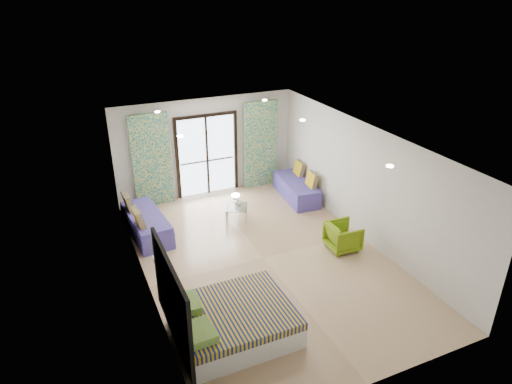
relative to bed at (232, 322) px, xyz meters
name	(u,v)px	position (x,y,z in m)	size (l,w,h in m)	color
floor	(264,258)	(1.48, 1.93, -0.28)	(5.00, 7.50, 0.01)	#A28260
ceiling	(265,140)	(1.48, 1.93, 2.42)	(5.00, 7.50, 0.01)	silver
wall_back	(206,147)	(1.48, 5.68, 1.07)	(5.00, 0.01, 2.70)	silver
wall_front	(379,314)	(1.48, -1.82, 1.07)	(5.00, 0.01, 2.70)	silver
wall_left	(142,227)	(-1.02, 1.93, 1.07)	(0.01, 7.50, 2.70)	silver
wall_right	(364,183)	(3.98, 1.93, 1.07)	(0.01, 7.50, 2.70)	silver
balcony_door	(207,150)	(1.48, 5.65, 0.98)	(1.76, 0.08, 2.28)	black
balcony_rail	(207,161)	(1.48, 5.66, 0.67)	(1.52, 0.03, 0.04)	#595451
curtain_left	(152,161)	(-0.07, 5.50, 0.97)	(1.00, 0.10, 2.50)	silver
curtain_right	(261,145)	(3.03, 5.50, 0.97)	(1.00, 0.10, 2.50)	silver
downlight_a	(235,195)	(0.08, -0.07, 2.39)	(0.12, 0.12, 0.02)	#FFE0B2
downlight_b	(390,166)	(2.88, -0.07, 2.39)	(0.12, 0.12, 0.02)	#FFE0B2
downlight_c	(180,136)	(0.08, 2.93, 2.39)	(0.12, 0.12, 0.02)	#FFE0B2
downlight_d	(302,120)	(2.88, 2.93, 2.39)	(0.12, 0.12, 0.02)	#FFE0B2
downlight_e	(157,112)	(0.08, 4.93, 2.39)	(0.12, 0.12, 0.02)	#FFE0B2
downlight_f	(265,100)	(2.88, 4.93, 2.39)	(0.12, 0.12, 0.02)	#FFE0B2
headboard	(172,300)	(-0.98, 0.00, 0.77)	(0.06, 2.10, 1.50)	black
switch_plate	(153,259)	(-0.99, 1.25, 0.77)	(0.02, 0.10, 0.10)	silver
bed	(232,322)	(0.00, 0.00, 0.00)	(1.96, 1.60, 0.67)	silver
daybed_left	(146,224)	(-0.64, 3.98, 0.01)	(0.90, 1.97, 0.94)	#4A4099
daybed_right	(297,188)	(3.59, 4.31, -0.01)	(0.87, 1.86, 0.89)	#4A4099
coffee_table	(236,208)	(1.59, 3.80, 0.04)	(0.72, 0.72, 0.63)	silver
vase	(238,202)	(1.67, 3.85, 0.18)	(0.20, 0.21, 0.20)	white
armchair	(343,235)	(3.26, 1.56, 0.06)	(0.67, 0.63, 0.69)	#6E9312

